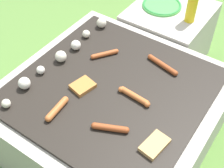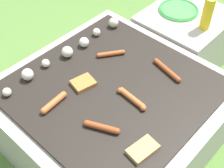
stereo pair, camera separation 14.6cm
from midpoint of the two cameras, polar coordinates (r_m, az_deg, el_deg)
The scene contains 13 objects.
ground_plane at distance 1.80m, azimuth -2.35°, elevation -9.78°, with size 14.00×14.00×0.00m, color #567F38.
grill at distance 1.63m, azimuth -2.57°, elevation -5.73°, with size 0.98×0.98×0.42m.
side_ledge at distance 2.13m, azimuth 8.10°, elevation 8.54°, with size 0.51×0.47×0.42m.
sausage_back_left at distance 1.31m, azimuth -3.57°, elevation -8.20°, with size 0.08×0.15×0.03m.
sausage_back_right at distance 1.42m, azimuth 1.11°, elevation -2.47°, with size 0.04×0.17×0.03m.
sausage_back_center at distance 1.58m, azimuth 6.61°, elevation 3.38°, with size 0.06×0.19×0.03m.
sausage_mid_right at distance 1.40m, azimuth -12.99°, elevation -4.61°, with size 0.15×0.04×0.03m.
sausage_front_center at distance 1.63m, azimuth -3.92°, elevation 5.37°, with size 0.13×0.10×0.02m.
bread_slice_left at distance 1.48m, azimuth -8.19°, elevation -0.51°, with size 0.12×0.11×0.02m.
bread_slice_right at distance 1.27m, azimuth 4.50°, elevation -11.23°, with size 0.13×0.09×0.02m.
mushroom_row at distance 1.64m, azimuth -11.55°, elevation 5.25°, with size 0.78×0.07×0.06m.
plate_colorful at distance 2.03m, azimuth 7.03°, elevation 14.08°, with size 0.25×0.25×0.02m.
condiment_bottle at distance 1.87m, azimuth 12.27°, elevation 13.81°, with size 0.06×0.06×0.22m.
Camera 1 is at (-0.84, -0.58, 1.49)m, focal length 50.00 mm.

